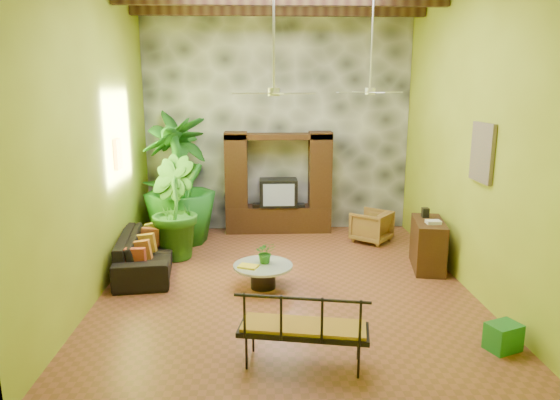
{
  "coord_description": "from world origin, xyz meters",
  "views": [
    {
      "loc": [
        -0.43,
        -8.0,
        3.27
      ],
      "look_at": [
        -0.08,
        0.2,
        1.41
      ],
      "focal_mm": 32.0,
      "sensor_mm": 36.0,
      "label": 1
    }
  ],
  "objects_px": {
    "wicker_armchair": "(371,226)",
    "green_bin": "(503,337)",
    "tall_plant_b": "(172,208)",
    "side_console": "(428,245)",
    "ceiling_fan_back": "(371,80)",
    "iron_bench": "(304,326)",
    "sofa": "(146,252)",
    "tall_plant_c": "(179,181)",
    "coffee_table": "(263,273)",
    "entertainment_center": "(278,190)",
    "ceiling_fan_front": "(274,78)",
    "tall_plant_a": "(180,174)"
  },
  "relations": [
    {
      "from": "wicker_armchair",
      "to": "green_bin",
      "type": "distance_m",
      "value": 4.66
    },
    {
      "from": "tall_plant_b",
      "to": "side_console",
      "type": "relative_size",
      "value": 1.76
    },
    {
      "from": "ceiling_fan_back",
      "to": "iron_bench",
      "type": "relative_size",
      "value": 1.16
    },
    {
      "from": "tall_plant_b",
      "to": "side_console",
      "type": "distance_m",
      "value": 4.87
    },
    {
      "from": "iron_bench",
      "to": "side_console",
      "type": "bearing_deg",
      "value": 62.4
    },
    {
      "from": "sofa",
      "to": "tall_plant_b",
      "type": "height_order",
      "value": "tall_plant_b"
    },
    {
      "from": "tall_plant_c",
      "to": "iron_bench",
      "type": "bearing_deg",
      "value": -66.58
    },
    {
      "from": "coffee_table",
      "to": "ceiling_fan_back",
      "type": "bearing_deg",
      "value": 35.03
    },
    {
      "from": "ceiling_fan_back",
      "to": "green_bin",
      "type": "xyz_separation_m",
      "value": [
        1.05,
        -3.54,
        -3.23
      ]
    },
    {
      "from": "sofa",
      "to": "tall_plant_c",
      "type": "relative_size",
      "value": 0.87
    },
    {
      "from": "wicker_armchair",
      "to": "side_console",
      "type": "xyz_separation_m",
      "value": [
        0.67,
        -1.66,
        0.11
      ]
    },
    {
      "from": "tall_plant_c",
      "to": "side_console",
      "type": "xyz_separation_m",
      "value": [
        4.77,
        -1.82,
        -0.89
      ]
    },
    {
      "from": "sofa",
      "to": "coffee_table",
      "type": "xyz_separation_m",
      "value": [
        2.12,
        -0.93,
        -0.08
      ]
    },
    {
      "from": "entertainment_center",
      "to": "ceiling_fan_front",
      "type": "distance_m",
      "value": 4.3
    },
    {
      "from": "ceiling_fan_back",
      "to": "sofa",
      "type": "relative_size",
      "value": 0.8
    },
    {
      "from": "wicker_armchair",
      "to": "tall_plant_c",
      "type": "height_order",
      "value": "tall_plant_c"
    },
    {
      "from": "tall_plant_b",
      "to": "tall_plant_c",
      "type": "height_order",
      "value": "tall_plant_c"
    },
    {
      "from": "green_bin",
      "to": "side_console",
      "type": "bearing_deg",
      "value": 90.0
    },
    {
      "from": "tall_plant_b",
      "to": "side_console",
      "type": "bearing_deg",
      "value": -9.97
    },
    {
      "from": "tall_plant_b",
      "to": "side_console",
      "type": "xyz_separation_m",
      "value": [
        4.77,
        -0.84,
        -0.54
      ]
    },
    {
      "from": "coffee_table",
      "to": "side_console",
      "type": "distance_m",
      "value": 3.14
    },
    {
      "from": "entertainment_center",
      "to": "green_bin",
      "type": "height_order",
      "value": "entertainment_center"
    },
    {
      "from": "coffee_table",
      "to": "iron_bench",
      "type": "distance_m",
      "value": 2.52
    },
    {
      "from": "wicker_armchair",
      "to": "tall_plant_b",
      "type": "xyz_separation_m",
      "value": [
        -4.1,
        -0.82,
        0.65
      ]
    },
    {
      "from": "tall_plant_c",
      "to": "wicker_armchair",
      "type": "bearing_deg",
      "value": -2.31
    },
    {
      "from": "entertainment_center",
      "to": "coffee_table",
      "type": "height_order",
      "value": "entertainment_center"
    },
    {
      "from": "ceiling_fan_front",
      "to": "tall_plant_c",
      "type": "height_order",
      "value": "ceiling_fan_front"
    },
    {
      "from": "ceiling_fan_front",
      "to": "side_console",
      "type": "bearing_deg",
      "value": 19.47
    },
    {
      "from": "coffee_table",
      "to": "wicker_armchair",
      "type": "bearing_deg",
      "value": 46.1
    },
    {
      "from": "sofa",
      "to": "side_console",
      "type": "bearing_deg",
      "value": -98.32
    },
    {
      "from": "ceiling_fan_back",
      "to": "wicker_armchair",
      "type": "xyz_separation_m",
      "value": [
        0.38,
        1.06,
        -3.06
      ]
    },
    {
      "from": "tall_plant_a",
      "to": "iron_bench",
      "type": "xyz_separation_m",
      "value": [
        2.28,
        -5.66,
        -0.85
      ]
    },
    {
      "from": "wicker_armchair",
      "to": "iron_bench",
      "type": "bearing_deg",
      "value": 18.17
    },
    {
      "from": "entertainment_center",
      "to": "tall_plant_b",
      "type": "bearing_deg",
      "value": -141.39
    },
    {
      "from": "entertainment_center",
      "to": "wicker_armchair",
      "type": "bearing_deg",
      "value": -23.82
    },
    {
      "from": "ceiling_fan_front",
      "to": "tall_plant_b",
      "type": "distance_m",
      "value": 3.59
    },
    {
      "from": "ceiling_fan_back",
      "to": "green_bin",
      "type": "relative_size",
      "value": 4.62
    },
    {
      "from": "ceiling_fan_front",
      "to": "coffee_table",
      "type": "xyz_separation_m",
      "value": [
        -0.18,
        0.21,
        -3.15
      ]
    },
    {
      "from": "entertainment_center",
      "to": "coffee_table",
      "type": "bearing_deg",
      "value": -96.56
    },
    {
      "from": "ceiling_fan_front",
      "to": "iron_bench",
      "type": "distance_m",
      "value": 3.65
    },
    {
      "from": "tall_plant_b",
      "to": "entertainment_center",
      "type": "bearing_deg",
      "value": 38.61
    },
    {
      "from": "sofa",
      "to": "tall_plant_a",
      "type": "height_order",
      "value": "tall_plant_a"
    },
    {
      "from": "ceiling_fan_back",
      "to": "tall_plant_b",
      "type": "relative_size",
      "value": 0.94
    },
    {
      "from": "ceiling_fan_back",
      "to": "iron_bench",
      "type": "height_order",
      "value": "ceiling_fan_back"
    },
    {
      "from": "tall_plant_a",
      "to": "iron_bench",
      "type": "distance_m",
      "value": 6.16
    },
    {
      "from": "ceiling_fan_front",
      "to": "ceiling_fan_back",
      "type": "bearing_deg",
      "value": 41.63
    },
    {
      "from": "tall_plant_a",
      "to": "green_bin",
      "type": "xyz_separation_m",
      "value": [
        4.85,
        -5.36,
        -1.21
      ]
    },
    {
      "from": "tall_plant_a",
      "to": "tall_plant_b",
      "type": "distance_m",
      "value": 1.62
    },
    {
      "from": "entertainment_center",
      "to": "ceiling_fan_back",
      "type": "xyz_separation_m",
      "value": [
        1.6,
        -1.94,
        2.44
      ]
    },
    {
      "from": "iron_bench",
      "to": "green_bin",
      "type": "xyz_separation_m",
      "value": [
        2.57,
        0.31,
        -0.36
      ]
    }
  ]
}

